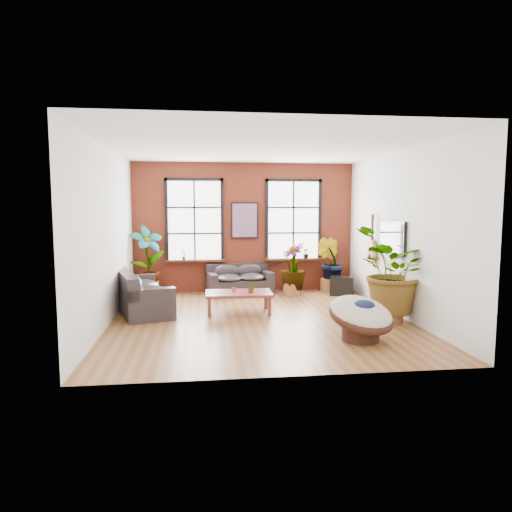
{
  "coord_description": "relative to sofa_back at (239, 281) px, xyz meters",
  "views": [
    {
      "loc": [
        -1.18,
        -9.16,
        2.3
      ],
      "look_at": [
        0.0,
        0.6,
        1.25
      ],
      "focal_mm": 32.0,
      "sensor_mm": 36.0,
      "label": 1
    }
  ],
  "objects": [
    {
      "name": "sofa_left",
      "position": [
        -2.36,
        -1.84,
        0.05
      ],
      "size": [
        1.57,
        2.45,
        0.9
      ],
      "rotation": [
        0.0,
        0.0,
        1.87
      ],
      "color": "#272124",
      "rests_on": "ground"
    },
    {
      "name": "floor_plant_right_wall",
      "position": [
        2.79,
        -3.43,
        0.69
      ],
      "size": [
        2.04,
        2.09,
        1.76
      ],
      "primitive_type": "imported",
      "rotation": [
        0.0,
        0.0,
        4.09
      ],
      "color": "#224813",
      "rests_on": "ground"
    },
    {
      "name": "sofa_back",
      "position": [
        0.0,
        0.0,
        0.0
      ],
      "size": [
        1.81,
        1.08,
        0.78
      ],
      "rotation": [
        0.0,
        0.0,
        0.15
      ],
      "color": "#272124",
      "rests_on": "ground"
    },
    {
      "name": "coffee_table",
      "position": [
        -0.2,
        -2.23,
        0.05
      ],
      "size": [
        1.46,
        0.85,
        0.55
      ],
      "rotation": [
        0.0,
        0.0,
        -0.02
      ],
      "color": "maroon",
      "rests_on": "ground"
    },
    {
      "name": "floor_plant_mid",
      "position": [
        1.38,
        -0.36,
        0.41
      ],
      "size": [
        0.9,
        0.9,
        1.24
      ],
      "primitive_type": "imported",
      "rotation": [
        0.0,
        0.0,
        5.1
      ],
      "color": "#224813",
      "rests_on": "ground"
    },
    {
      "name": "floor_plant_back_left",
      "position": [
        -2.37,
        -0.11,
        0.64
      ],
      "size": [
        1.08,
        0.98,
        1.7
      ],
      "primitive_type": "imported",
      "rotation": [
        0.0,
        0.0,
        0.54
      ],
      "color": "#224813",
      "rests_on": "ground"
    },
    {
      "name": "sill_plant_left",
      "position": [
        -1.47,
        0.29,
        0.68
      ],
      "size": [
        0.17,
        0.17,
        0.27
      ],
      "primitive_type": "imported",
      "rotation": [
        0.0,
        0.0,
        0.79
      ],
      "color": "#224813",
      "rests_on": "room"
    },
    {
      "name": "pot_back_right",
      "position": [
        2.49,
        0.04,
        -0.17
      ],
      "size": [
        0.62,
        0.62,
        0.36
      ],
      "rotation": [
        0.0,
        0.0,
        -0.28
      ],
      "color": "brown",
      "rests_on": "ground"
    },
    {
      "name": "pot_mid",
      "position": [
        1.35,
        -0.39,
        -0.19
      ],
      "size": [
        0.58,
        0.58,
        0.33
      ],
      "rotation": [
        0.0,
        0.0,
        0.34
      ],
      "color": "brown",
      "rests_on": "ground"
    },
    {
      "name": "poster",
      "position": [
        0.18,
        0.34,
        1.6
      ],
      "size": [
        0.74,
        0.06,
        0.98
      ],
      "color": "black",
      "rests_on": "room"
    },
    {
      "name": "pot_back_left",
      "position": [
        -2.37,
        -0.08,
        -0.16
      ],
      "size": [
        0.6,
        0.6,
        0.39
      ],
      "rotation": [
        0.0,
        0.0,
        -0.12
      ],
      "color": "brown",
      "rests_on": "ground"
    },
    {
      "name": "pot_right_wall",
      "position": [
        2.77,
        -3.4,
        -0.17
      ],
      "size": [
        0.62,
        0.62,
        0.36
      ],
      "rotation": [
        0.0,
        0.0,
        -0.32
      ],
      "color": "brown",
      "rests_on": "ground"
    },
    {
      "name": "papasan_chair",
      "position": [
        1.73,
        -4.56,
        0.08
      ],
      "size": [
        1.47,
        1.48,
        0.84
      ],
      "rotation": [
        0.0,
        0.0,
        0.41
      ],
      "color": "#381E14",
      "rests_on": "ground"
    },
    {
      "name": "media_box",
      "position": [
        2.68,
        -0.49,
        -0.11
      ],
      "size": [
        0.74,
        0.69,
        0.5
      ],
      "rotation": [
        0.0,
        0.0,
        -0.4
      ],
      "color": "black",
      "rests_on": "ground"
    },
    {
      "name": "tv_wall_unit",
      "position": [
        3.11,
        -2.24,
        1.19
      ],
      "size": [
        0.13,
        1.86,
        1.2
      ],
      "color": "black",
      "rests_on": "room"
    },
    {
      "name": "floor_plant_back_right",
      "position": [
        2.49,
        0.05,
        0.46
      ],
      "size": [
        0.94,
        0.92,
        1.33
      ],
      "primitive_type": "imported",
      "rotation": [
        0.0,
        0.0,
        2.47
      ],
      "color": "#224813",
      "rests_on": "ground"
    },
    {
      "name": "table_plant",
      "position": [
        0.07,
        -2.3,
        0.24
      ],
      "size": [
        0.28,
        0.26,
        0.26
      ],
      "primitive_type": "imported",
      "rotation": [
        0.0,
        0.0,
        0.29
      ],
      "color": "#224813",
      "rests_on": "coffee_table"
    },
    {
      "name": "room",
      "position": [
        0.18,
        -2.69,
        1.39
      ],
      "size": [
        6.04,
        6.54,
        3.54
      ],
      "color": "brown",
      "rests_on": "ground"
    },
    {
      "name": "sill_plant_right",
      "position": [
        1.88,
        0.29,
        0.68
      ],
      "size": [
        0.19,
        0.19,
        0.27
      ],
      "primitive_type": "imported",
      "rotation": [
        0.0,
        0.0,
        3.49
      ],
      "color": "#224813",
      "rests_on": "room"
    }
  ]
}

